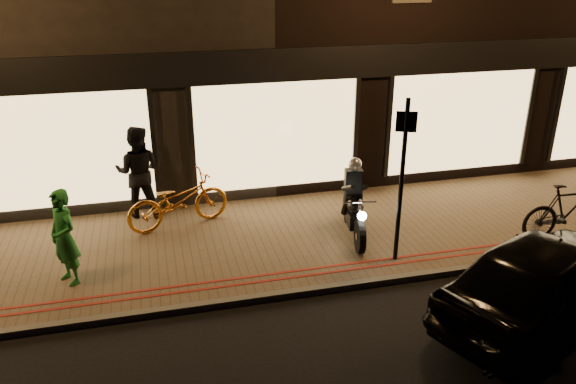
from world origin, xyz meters
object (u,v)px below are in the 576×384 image
object	(u,v)px
sign_post	(402,174)
parked_car	(547,277)
bicycle_gold	(178,201)
motorcycle	(354,207)
person_green	(64,237)

from	to	relation	value
sign_post	parked_car	size ratio (longest dim) A/B	0.71
sign_post	bicycle_gold	world-z (taller)	sign_post
motorcycle	sign_post	distance (m)	1.58
person_green	parked_car	world-z (taller)	person_green
sign_post	person_green	world-z (taller)	sign_post
person_green	parked_car	bearing A→B (deg)	32.55
parked_car	motorcycle	bearing A→B (deg)	7.76
bicycle_gold	sign_post	bearing A→B (deg)	-138.05
sign_post	person_green	size ratio (longest dim) A/B	1.79
bicycle_gold	parked_car	xyz separation A→B (m)	(5.29, -4.44, 0.04)
sign_post	parked_car	bearing A→B (deg)	-53.35
sign_post	bicycle_gold	bearing A→B (deg)	147.73
person_green	sign_post	bearing A→B (deg)	46.72
sign_post	bicycle_gold	size ratio (longest dim) A/B	1.41
person_green	bicycle_gold	bearing A→B (deg)	94.59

